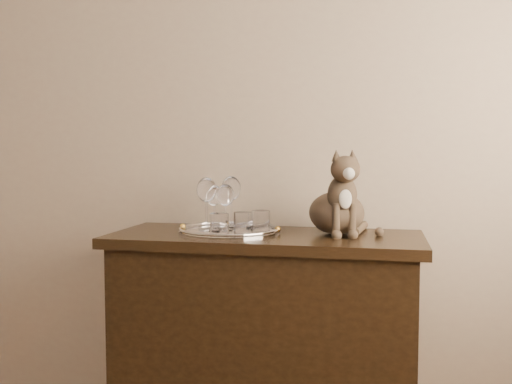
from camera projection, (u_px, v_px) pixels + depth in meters
wall_back at (150, 112)px, 2.60m from camera, size 4.00×0.10×2.70m
sideboard at (265, 341)px, 2.24m from camera, size 1.20×0.50×0.85m
tray at (230, 231)px, 2.26m from camera, size 0.40×0.40×0.01m
wine_glass_a at (214, 207)px, 2.30m from camera, size 0.07×0.07×0.18m
wine_glass_b at (231, 202)px, 2.33m from camera, size 0.08×0.08×0.21m
wine_glass_c at (207, 203)px, 2.27m from camera, size 0.08×0.08×0.21m
wine_glass_d at (225, 207)px, 2.25m from camera, size 0.07×0.07×0.18m
tumbler_a at (243, 223)px, 2.17m from camera, size 0.07×0.07×0.08m
tumbler_b at (219, 224)px, 2.13m from camera, size 0.07×0.07×0.08m
tumbler_c at (261, 221)px, 2.22m from camera, size 0.07×0.07×0.08m
cat at (337, 192)px, 2.20m from camera, size 0.40×0.39×0.33m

